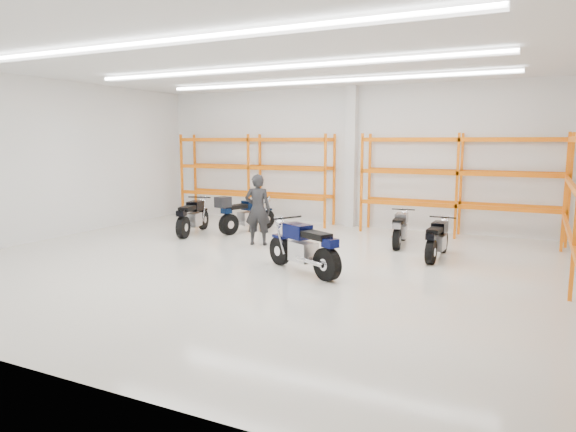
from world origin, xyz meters
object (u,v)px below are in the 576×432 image
at_px(motorcycle_back_a, 192,218).
at_px(motorcycle_main, 305,249).
at_px(structural_column, 351,157).
at_px(motorcycle_back_c, 400,230).
at_px(motorcycle_back_d, 437,241).
at_px(motorcycle_back_b, 243,215).
at_px(standing_man, 258,210).

bearing_deg(motorcycle_back_a, motorcycle_main, -28.68).
bearing_deg(structural_column, motorcycle_back_a, -137.56).
relative_size(motorcycle_back_c, motorcycle_back_d, 0.98).
bearing_deg(motorcycle_main, motorcycle_back_b, 135.63).
relative_size(motorcycle_back_b, structural_column, 0.49).
relative_size(motorcycle_back_c, standing_man, 0.99).
bearing_deg(motorcycle_main, structural_column, 100.46).
bearing_deg(motorcycle_back_c, motorcycle_back_b, -178.29).
xyz_separation_m(motorcycle_back_a, motorcycle_back_c, (6.00, 1.06, -0.07)).
height_order(motorcycle_back_d, standing_man, standing_man).
bearing_deg(motorcycle_back_c, motorcycle_main, -106.25).
bearing_deg(structural_column, motorcycle_back_d, -46.25).
xyz_separation_m(motorcycle_back_a, motorcycle_back_d, (7.16, -0.09, -0.06)).
bearing_deg(motorcycle_back_d, structural_column, 133.75).
bearing_deg(motorcycle_main, standing_man, 137.28).
distance_m(motorcycle_main, motorcycle_back_b, 5.15).
bearing_deg(motorcycle_back_c, motorcycle_back_d, -44.59).
height_order(motorcycle_back_c, structural_column, structural_column).
height_order(motorcycle_back_a, standing_man, standing_man).
distance_m(motorcycle_back_d, structural_column, 5.22).
distance_m(motorcycle_back_a, structural_column, 5.40).
bearing_deg(motorcycle_back_b, structural_column, 44.85).
relative_size(motorcycle_main, motorcycle_back_b, 0.96).
bearing_deg(structural_column, motorcycle_back_b, -135.15).
distance_m(motorcycle_back_b, motorcycle_back_c, 4.77).
relative_size(motorcycle_back_b, motorcycle_back_c, 1.17).
xyz_separation_m(motorcycle_back_b, motorcycle_back_c, (4.77, 0.14, -0.12)).
distance_m(motorcycle_main, standing_man, 3.26).
bearing_deg(standing_man, motorcycle_back_b, -65.45).
distance_m(motorcycle_main, structural_column, 6.47).
bearing_deg(standing_man, motorcycle_back_d, 166.67).
bearing_deg(motorcycle_back_d, motorcycle_main, -130.98).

